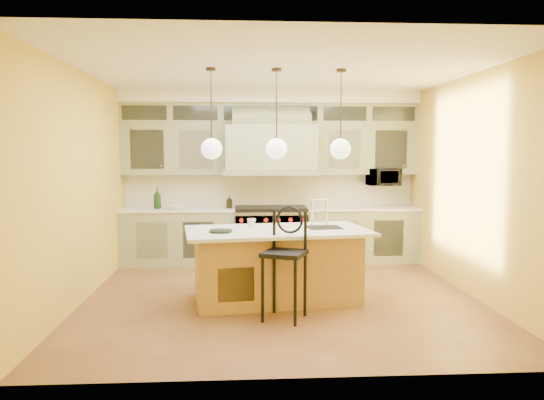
{
  "coord_description": "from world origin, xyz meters",
  "views": [
    {
      "loc": [
        -0.52,
        -6.74,
        1.88
      ],
      "look_at": [
        -0.07,
        0.7,
        1.2
      ],
      "focal_mm": 35.0,
      "sensor_mm": 36.0,
      "label": 1
    }
  ],
  "objects": [
    {
      "name": "pendant_center",
      "position": [
        -0.07,
        -0.18,
        1.95
      ],
      "size": [
        0.26,
        0.26,
        1.11
      ],
      "color": "#2D2319",
      "rests_on": "ceiling"
    },
    {
      "name": "oil_bottle_b",
      "position": [
        -0.7,
        2.15,
        1.05
      ],
      "size": [
        0.1,
        0.1,
        0.21
      ],
      "primitive_type": "imported",
      "rotation": [
        0.0,
        0.0,
        -0.0
      ],
      "color": "black",
      "rests_on": "back_cabinetry"
    },
    {
      "name": "floor",
      "position": [
        0.0,
        0.0,
        0.0
      ],
      "size": [
        5.0,
        5.0,
        0.0
      ],
      "primitive_type": "plane",
      "color": "brown",
      "rests_on": "ground"
    },
    {
      "name": "kitchen_island",
      "position": [
        -0.06,
        -0.18,
        0.47
      ],
      "size": [
        2.39,
        1.48,
        1.35
      ],
      "rotation": [
        0.0,
        0.0,
        0.13
      ],
      "color": "#A37A3A",
      "rests_on": "floor"
    },
    {
      "name": "wall_right",
      "position": [
        2.5,
        0.0,
        1.45
      ],
      "size": [
        0.0,
        5.0,
        5.0
      ],
      "primitive_type": "plane",
      "rotation": [
        1.57,
        0.0,
        -1.57
      ],
      "color": "gold",
      "rests_on": "ground"
    },
    {
      "name": "range",
      "position": [
        0.0,
        2.14,
        0.49
      ],
      "size": [
        1.2,
        0.74,
        0.96
      ],
      "color": "silver",
      "rests_on": "floor"
    },
    {
      "name": "ceiling",
      "position": [
        0.0,
        0.0,
        2.9
      ],
      "size": [
        5.0,
        5.0,
        0.0
      ],
      "primitive_type": "plane",
      "rotation": [
        3.14,
        0.0,
        0.0
      ],
      "color": "white",
      "rests_on": "wall_back"
    },
    {
      "name": "microwave",
      "position": [
        1.95,
        2.25,
        1.45
      ],
      "size": [
        0.54,
        0.37,
        0.3
      ],
      "primitive_type": "imported",
      "color": "black",
      "rests_on": "back_cabinetry"
    },
    {
      "name": "counter_stool",
      "position": [
        -0.02,
        -0.9,
        0.73
      ],
      "size": [
        0.58,
        0.58,
        1.27
      ],
      "rotation": [
        0.0,
        0.0,
        -0.41
      ],
      "color": "black",
      "rests_on": "floor"
    },
    {
      "name": "fruit_bowl",
      "position": [
        -1.59,
        2.03,
        0.97
      ],
      "size": [
        0.25,
        0.25,
        0.06
      ],
      "primitive_type": "imported",
      "rotation": [
        0.0,
        0.0,
        0.0
      ],
      "color": "silver",
      "rests_on": "back_cabinetry"
    },
    {
      "name": "wall_left",
      "position": [
        -2.5,
        0.0,
        1.45
      ],
      "size": [
        0.0,
        5.0,
        5.0
      ],
      "primitive_type": "plane",
      "rotation": [
        1.57,
        0.0,
        1.57
      ],
      "color": "gold",
      "rests_on": "ground"
    },
    {
      "name": "back_cabinetry",
      "position": [
        0.0,
        2.23,
        1.43
      ],
      "size": [
        5.0,
        0.77,
        2.9
      ],
      "color": "gray",
      "rests_on": "floor"
    },
    {
      "name": "wall_back",
      "position": [
        0.0,
        2.5,
        1.45
      ],
      "size": [
        5.0,
        0.0,
        5.0
      ],
      "primitive_type": "plane",
      "rotation": [
        1.57,
        0.0,
        0.0
      ],
      "color": "gold",
      "rests_on": "ground"
    },
    {
      "name": "cup",
      "position": [
        -0.38,
        0.03,
        0.97
      ],
      "size": [
        0.12,
        0.12,
        0.11
      ],
      "primitive_type": "imported",
      "rotation": [
        0.0,
        0.0,
        -0.07
      ],
      "color": "beige",
      "rests_on": "kitchen_island"
    },
    {
      "name": "oil_bottle_a",
      "position": [
        -1.9,
        2.15,
        1.11
      ],
      "size": [
        0.14,
        0.14,
        0.34
      ],
      "primitive_type": "imported",
      "rotation": [
        0.0,
        0.0,
        -0.08
      ],
      "color": "black",
      "rests_on": "back_cabinetry"
    },
    {
      "name": "pendant_right",
      "position": [
        0.73,
        -0.18,
        1.95
      ],
      "size": [
        0.26,
        0.26,
        1.11
      ],
      "color": "#2D2319",
      "rests_on": "ceiling"
    },
    {
      "name": "wall_front",
      "position": [
        0.0,
        -2.5,
        1.45
      ],
      "size": [
        5.0,
        0.0,
        5.0
      ],
      "primitive_type": "plane",
      "rotation": [
        -1.57,
        0.0,
        0.0
      ],
      "color": "gold",
      "rests_on": "ground"
    },
    {
      "name": "pendant_left",
      "position": [
        -0.87,
        -0.18,
        1.95
      ],
      "size": [
        0.26,
        0.26,
        1.11
      ],
      "color": "#2D2319",
      "rests_on": "ceiling"
    }
  ]
}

